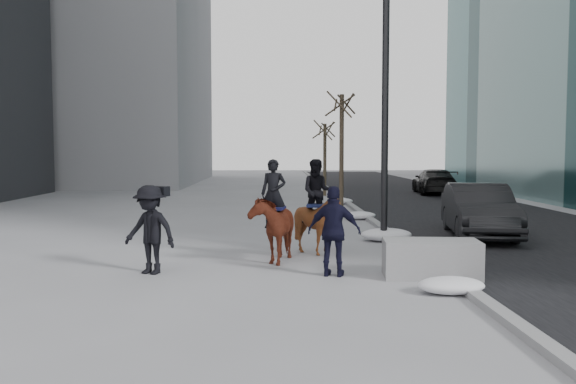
{
  "coord_description": "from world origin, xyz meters",
  "views": [
    {
      "loc": [
        -0.32,
        -12.49,
        2.46
      ],
      "look_at": [
        0.0,
        1.2,
        1.5
      ],
      "focal_mm": 38.0,
      "sensor_mm": 36.0,
      "label": 1
    }
  ],
  "objects_px": {
    "planter": "(431,259)",
    "car_near": "(479,210)",
    "mounted_right": "(318,217)",
    "mounted_left": "(273,223)"
  },
  "relations": [
    {
      "from": "planter",
      "to": "mounted_right",
      "type": "xyz_separation_m",
      "value": [
        -2.0,
        2.58,
        0.54
      ]
    },
    {
      "from": "car_near",
      "to": "mounted_right",
      "type": "distance_m",
      "value": 5.54
    },
    {
      "from": "car_near",
      "to": "planter",
      "type": "bearing_deg",
      "value": -108.33
    },
    {
      "from": "mounted_left",
      "to": "mounted_right",
      "type": "xyz_separation_m",
      "value": [
        1.03,
        0.73,
        0.06
      ]
    },
    {
      "from": "mounted_left",
      "to": "planter",
      "type": "bearing_deg",
      "value": -31.37
    },
    {
      "from": "car_near",
      "to": "mounted_right",
      "type": "height_order",
      "value": "mounted_right"
    },
    {
      "from": "mounted_left",
      "to": "mounted_right",
      "type": "distance_m",
      "value": 1.26
    },
    {
      "from": "planter",
      "to": "car_near",
      "type": "relative_size",
      "value": 0.4
    },
    {
      "from": "planter",
      "to": "car_near",
      "type": "height_order",
      "value": "car_near"
    },
    {
      "from": "car_near",
      "to": "mounted_right",
      "type": "relative_size",
      "value": 2.03
    }
  ]
}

